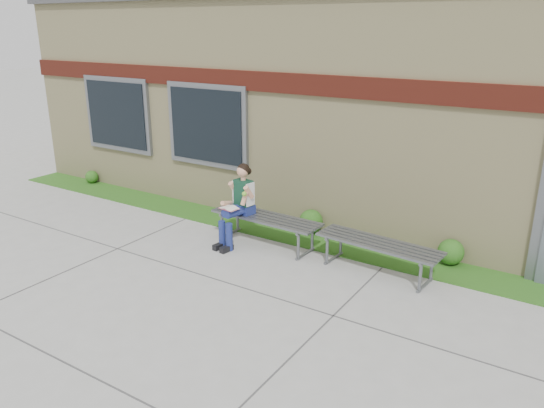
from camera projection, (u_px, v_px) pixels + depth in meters
The scene contains 9 objects.
ground at pixel (247, 311), 6.91m from camera, with size 80.00×80.00×0.00m, color #9E9E99.
grass_strip at pixel (335, 245), 8.98m from camera, with size 16.00×0.80×0.02m, color #2A5115.
school_building at pixel (411, 98), 11.02m from camera, with size 16.20×6.22×4.20m.
bench_left at pixel (266, 223), 8.90m from camera, with size 1.97×0.61×0.51m.
bench_right at pixel (378, 249), 7.88m from camera, with size 1.93×0.68×0.49m.
girl at pixel (238, 202), 8.84m from camera, with size 0.47×0.82×1.38m.
shrub_west at pixel (92, 177), 12.43m from camera, with size 0.29×0.29×0.29m, color #2A5115.
shrub_mid at pixel (311, 221), 9.43m from camera, with size 0.42×0.42×0.42m, color #2A5115.
shrub_east at pixel (451, 252), 8.18m from camera, with size 0.40×0.40×0.40m, color #2A5115.
Camera 1 is at (3.56, -4.96, 3.54)m, focal length 35.00 mm.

